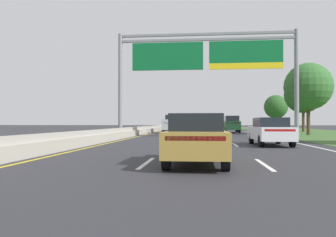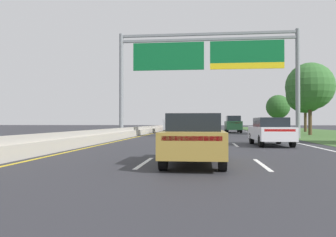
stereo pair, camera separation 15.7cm
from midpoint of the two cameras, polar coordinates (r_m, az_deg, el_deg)
name	(u,v)px [view 1 (the left image)]	position (r m, az deg, el deg)	size (l,w,h in m)	color
ground_plane	(202,135)	(35.14, 5.77, -2.77)	(220.00, 220.00, 0.00)	#2B2B30
lane_striping	(202,135)	(34.68, 5.77, -2.79)	(11.96, 106.00, 0.01)	white
median_barrier_concrete	(140,131)	(35.74, -4.88, -2.17)	(0.60, 110.00, 0.85)	#A8A399
overhead_sign_gantry	(206,61)	(28.53, 6.37, 9.66)	(15.06, 0.42, 8.94)	gray
pickup_truck_silver	(172,124)	(40.16, 0.66, -0.97)	(2.00, 5.40, 2.20)	#B2B5BA
car_darkgreen_right_lane_suv	(231,124)	(43.08, 10.67, -0.91)	(1.91, 4.70, 2.11)	#193D23
car_red_left_lane_sedan	(178,126)	(49.00, 1.56, -1.21)	(1.85, 4.41, 1.57)	maroon
car_black_centre_lane_sedan	(203,126)	(44.78, 5.83, -1.26)	(1.82, 4.40, 1.57)	black
car_gold_centre_lane_sedan	(196,138)	(10.58, 4.45, -3.33)	(1.82, 4.40, 1.57)	#A38438
car_white_right_lane_sedan	(270,131)	(19.77, 16.81, -2.05)	(1.92, 4.44, 1.57)	silver
roadside_tree_mid	(308,87)	(37.12, 22.69, 5.04)	(4.83, 4.83, 7.38)	#4C3823
roadside_tree_far	(303,95)	(49.24, 21.98, 3.79)	(5.04, 5.04, 7.60)	#4C3823
roadside_tree_distant	(276,107)	(61.88, 17.86, 1.91)	(4.15, 4.15, 6.11)	#4C3823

